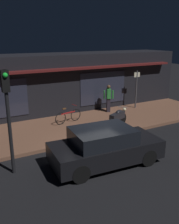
# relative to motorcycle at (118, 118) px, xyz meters

# --- Properties ---
(ground_plane) EXTENTS (60.00, 60.00, 0.00)m
(ground_plane) POSITION_rel_motorcycle_xyz_m (-2.06, -1.71, -0.65)
(ground_plane) COLOR black
(sidewalk_slab) EXTENTS (18.00, 4.00, 0.15)m
(sidewalk_slab) POSITION_rel_motorcycle_xyz_m (-2.06, 1.29, -0.57)
(sidewalk_slab) COLOR brown
(sidewalk_slab) RESTS_ON ground_plane
(storefront_building) EXTENTS (18.00, 3.30, 3.60)m
(storefront_building) POSITION_rel_motorcycle_xyz_m (-2.06, 4.67, 1.16)
(storefront_building) COLOR black
(storefront_building) RESTS_ON ground_plane
(motorcycle) EXTENTS (1.60, 0.88, 0.97)m
(motorcycle) POSITION_rel_motorcycle_xyz_m (0.00, 0.00, 0.00)
(motorcycle) COLOR black
(motorcycle) RESTS_ON sidewalk_slab
(bicycle_parked) EXTENTS (1.63, 0.49, 0.91)m
(bicycle_parked) POSITION_rel_motorcycle_xyz_m (-1.92, 1.84, -0.14)
(bicycle_parked) COLOR black
(bicycle_parked) RESTS_ON sidewalk_slab
(person_bystander) EXTENTS (0.60, 0.44, 1.67)m
(person_bystander) POSITION_rel_motorcycle_xyz_m (1.08, 2.54, 0.38)
(person_bystander) COLOR #28232D
(person_bystander) RESTS_ON sidewalk_slab
(sign_post) EXTENTS (0.44, 0.09, 2.40)m
(sign_post) POSITION_rel_motorcycle_xyz_m (3.12, 2.45, 0.86)
(sign_post) COLOR #47474C
(sign_post) RESTS_ON sidewalk_slab
(traffic_light_pole) EXTENTS (0.24, 0.33, 3.60)m
(traffic_light_pole) POSITION_rel_motorcycle_xyz_m (-5.62, -1.75, 1.83)
(traffic_light_pole) COLOR black
(traffic_light_pole) RESTS_ON ground_plane
(parked_car_near) EXTENTS (4.21, 2.05, 1.42)m
(parked_car_near) POSITION_rel_motorcycle_xyz_m (-2.48, -2.74, 0.06)
(parked_car_near) COLOR black
(parked_car_near) RESTS_ON ground_plane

